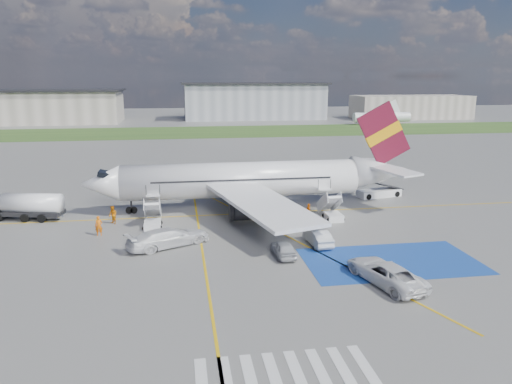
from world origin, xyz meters
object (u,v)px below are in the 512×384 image
gpu_cart (53,213)px  van_white_a (385,269)px  car_silver_b (318,237)px  van_white_b (169,234)px  car_silver_a (283,249)px  belt_loader (379,193)px  airliner (254,179)px  fuel_tanker (24,209)px

gpu_cart → van_white_a: bearing=-34.0°
car_silver_b → van_white_b: 13.16m
car_silver_a → car_silver_b: 4.34m
belt_loader → van_white_a: van_white_a is taller
belt_loader → car_silver_a: (-16.18, -18.81, 0.22)m
belt_loader → van_white_a: size_ratio=1.10×
car_silver_b → van_white_b: bearing=-11.5°
van_white_a → van_white_b: (-15.56, 10.47, 0.07)m
gpu_cart → belt_loader: (37.74, 4.10, -0.22)m
airliner → fuel_tanker: bearing=-178.6°
van_white_a → gpu_cart: bearing=-52.1°
fuel_tanker → car_silver_a: bearing=-18.6°
car_silver_a → van_white_a: (6.12, -6.48, 0.38)m
fuel_tanker → van_white_b: fuel_tanker is taller
airliner → fuel_tanker: airliner is taller
car_silver_a → gpu_cart: bearing=-37.0°
gpu_cart → car_silver_b: 28.03m
gpu_cart → belt_loader: bearing=9.6°
gpu_cart → car_silver_b: size_ratio=0.43×
airliner → car_silver_a: airliner is taller
gpu_cart → belt_loader: 37.96m
fuel_tanker → car_silver_b: (28.10, -12.51, -0.47)m
van_white_a → van_white_b: size_ratio=0.98×
airliner → car_silver_b: bearing=-74.2°
airliner → van_white_b: size_ratio=6.51×
car_silver_b → fuel_tanker: bearing=-28.6°
car_silver_b → van_white_a: (2.50, -8.87, 0.33)m
airliner → van_white_b: (-9.34, -11.53, -2.28)m
airliner → van_white_b: airliner is taller
van_white_a → van_white_b: 18.76m
fuel_tanker → car_silver_a: (24.48, -14.90, -0.52)m
gpu_cart → van_white_a: size_ratio=0.33×
car_silver_a → van_white_a: bearing=130.7°
gpu_cart → car_silver_a: bearing=-30.9°
airliner → gpu_cart: bearing=-177.8°
car_silver_a → van_white_b: 10.26m
airliner → van_white_b: 15.01m
gpu_cart → belt_loader: belt_loader is taller
belt_loader → car_silver_a: belt_loader is taller
gpu_cart → car_silver_b: gpu_cart is taller
car_silver_b → airliner: bearing=-78.7°
fuel_tanker → van_white_a: size_ratio=1.53×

